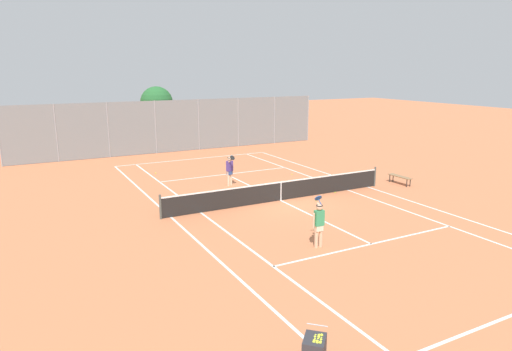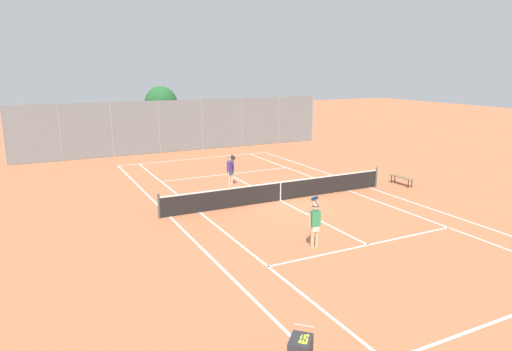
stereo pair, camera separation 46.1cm
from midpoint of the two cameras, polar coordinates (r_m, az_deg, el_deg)
The scene contains 12 objects.
ground_plane at distance 22.17m, azimuth 2.51°, elevation -3.14°, with size 120.00×120.00×0.00m, color #C67047.
court_line_markings at distance 22.17m, azimuth 2.51°, elevation -3.14°, with size 11.10×23.90×0.01m.
tennis_net at distance 22.04m, azimuth 2.53°, elevation -1.87°, with size 12.00×0.10×1.07m.
player_near_side at distance 16.35m, azimuth 7.05°, elevation -5.84°, with size 0.70×0.72×1.77m.
player_far_left at distance 24.80m, azimuth -3.83°, elevation 0.81°, with size 0.51×0.86×1.77m.
loose_tennis_ball_0 at distance 27.57m, azimuth 4.04°, elevation 0.16°, with size 0.07×0.07×0.07m, color #D1DB33.
loose_tennis_ball_1 at distance 22.21m, azimuth 6.90°, elevation -3.11°, with size 0.07×0.07×0.07m, color #D1DB33.
loose_tennis_ball_2 at distance 28.50m, azimuth -12.88°, elevation 0.29°, with size 0.07×0.07×0.07m, color #D1DB33.
loose_tennis_ball_3 at distance 23.77m, azimuth 9.31°, elevation -2.10°, with size 0.07×0.07×0.07m, color #D1DB33.
courtside_bench at distance 26.32m, azimuth 17.08°, elevation -0.18°, with size 0.36×1.50×0.47m.
back_fence at distance 35.60m, azimuth -10.13°, elevation 6.13°, with size 24.11×0.08×3.96m.
tree_behind_left at distance 39.17m, azimuth -12.59°, elevation 8.77°, with size 2.66×2.66×4.84m.
Camera 1 is at (-11.05, -18.21, 6.23)m, focal length 32.00 mm.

